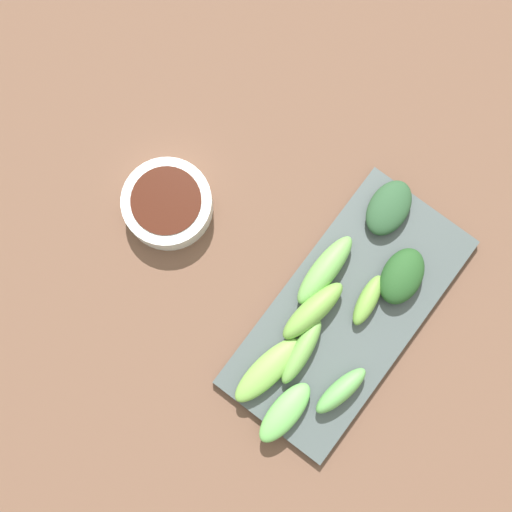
# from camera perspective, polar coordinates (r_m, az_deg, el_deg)

# --- Properties ---
(tabletop) EXTENTS (2.10, 2.10, 0.02)m
(tabletop) POSITION_cam_1_polar(r_m,az_deg,el_deg) (0.84, 0.16, -1.49)
(tabletop) COLOR brown
(tabletop) RESTS_ON ground
(sauce_bowl) EXTENTS (0.10, 0.10, 0.03)m
(sauce_bowl) POSITION_cam_1_polar(r_m,az_deg,el_deg) (0.83, -7.08, 3.85)
(sauce_bowl) COLOR white
(sauce_bowl) RESTS_ON tabletop
(serving_plate) EXTENTS (0.15, 0.30, 0.01)m
(serving_plate) POSITION_cam_1_polar(r_m,az_deg,el_deg) (0.82, 7.16, -4.32)
(serving_plate) COLOR #424C4C
(serving_plate) RESTS_ON tabletop
(broccoli_stalk_0) EXTENTS (0.03, 0.08, 0.02)m
(broccoli_stalk_0) POSITION_cam_1_polar(r_m,az_deg,el_deg) (0.80, 3.57, -7.43)
(broccoli_stalk_0) COLOR #6AA34A
(broccoli_stalk_0) RESTS_ON serving_plate
(broccoli_leafy_1) EXTENTS (0.05, 0.07, 0.03)m
(broccoli_leafy_1) POSITION_cam_1_polar(r_m,az_deg,el_deg) (0.82, 11.31, -1.55)
(broccoli_leafy_1) COLOR #234D21
(broccoli_leafy_1) RESTS_ON serving_plate
(broccoli_stalk_2) EXTENTS (0.03, 0.06, 0.02)m
(broccoli_stalk_2) POSITION_cam_1_polar(r_m,az_deg,el_deg) (0.81, 8.71, -3.42)
(broccoli_stalk_2) COLOR #6FA341
(broccoli_stalk_2) RESTS_ON serving_plate
(broccoli_leafy_3) EXTENTS (0.05, 0.07, 0.02)m
(broccoli_leafy_3) POSITION_cam_1_polar(r_m,az_deg,el_deg) (0.83, 10.32, 3.71)
(broccoli_leafy_3) COLOR #294D2E
(broccoli_leafy_3) RESTS_ON serving_plate
(broccoli_stalk_4) EXTENTS (0.05, 0.10, 0.02)m
(broccoli_stalk_4) POSITION_cam_1_polar(r_m,az_deg,el_deg) (0.79, 0.92, -8.88)
(broccoli_stalk_4) COLOR #76AF49
(broccoli_stalk_4) RESTS_ON serving_plate
(broccoli_stalk_5) EXTENTS (0.03, 0.09, 0.03)m
(broccoli_stalk_5) POSITION_cam_1_polar(r_m,az_deg,el_deg) (0.80, 5.39, -1.09)
(broccoli_stalk_5) COLOR #6DAF53
(broccoli_stalk_5) RESTS_ON serving_plate
(broccoli_stalk_6) EXTENTS (0.04, 0.08, 0.02)m
(broccoli_stalk_6) POSITION_cam_1_polar(r_m,az_deg,el_deg) (0.80, 2.26, -12.10)
(broccoli_stalk_6) COLOR #68B857
(broccoli_stalk_6) RESTS_ON serving_plate
(broccoli_stalk_7) EXTENTS (0.04, 0.07, 0.03)m
(broccoli_stalk_7) POSITION_cam_1_polar(r_m,az_deg,el_deg) (0.80, 6.63, -10.39)
(broccoli_stalk_7) COLOR #63AE56
(broccoli_stalk_7) RESTS_ON serving_plate
(broccoli_stalk_8) EXTENTS (0.04, 0.09, 0.03)m
(broccoli_stalk_8) POSITION_cam_1_polar(r_m,az_deg,el_deg) (0.80, 4.47, -4.25)
(broccoli_stalk_8) COLOR #73AB46
(broccoli_stalk_8) RESTS_ON serving_plate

